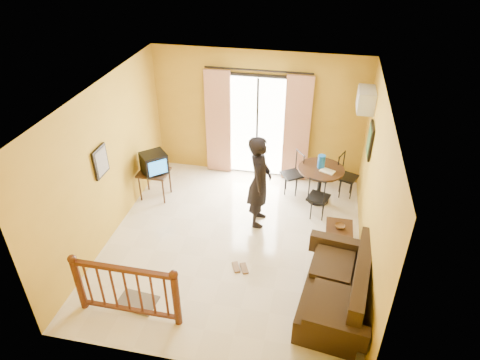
% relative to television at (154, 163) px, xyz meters
% --- Properties ---
extents(ground, '(5.00, 5.00, 0.00)m').
position_rel_television_xyz_m(ground, '(1.87, -1.11, -0.81)').
color(ground, beige).
rests_on(ground, ground).
extents(room_shell, '(5.00, 5.00, 5.00)m').
position_rel_television_xyz_m(room_shell, '(1.87, -1.11, 0.89)').
color(room_shell, white).
rests_on(room_shell, ground).
extents(balcony_door, '(2.25, 0.14, 2.46)m').
position_rel_television_xyz_m(balcony_door, '(1.87, 1.32, 0.37)').
color(balcony_door, black).
rests_on(balcony_door, ground).
extents(tv_table, '(0.60, 0.50, 0.60)m').
position_rel_television_xyz_m(tv_table, '(-0.03, 0.00, -0.29)').
color(tv_table, black).
rests_on(tv_table, ground).
extents(television, '(0.63, 0.63, 0.42)m').
position_rel_television_xyz_m(television, '(0.00, 0.00, 0.00)').
color(television, black).
rests_on(television, tv_table).
extents(picture_left, '(0.05, 0.42, 0.52)m').
position_rel_television_xyz_m(picture_left, '(-0.35, -1.31, 0.74)').
color(picture_left, black).
rests_on(picture_left, room_shell).
extents(dining_table, '(0.92, 0.92, 0.77)m').
position_rel_television_xyz_m(dining_table, '(3.30, 0.54, -0.21)').
color(dining_table, black).
rests_on(dining_table, ground).
extents(water_jug, '(0.15, 0.15, 0.27)m').
position_rel_television_xyz_m(water_jug, '(3.29, 0.58, 0.09)').
color(water_jug, '#1356B3').
rests_on(water_jug, dining_table).
extents(serving_tray, '(0.33, 0.28, 0.02)m').
position_rel_television_xyz_m(serving_tray, '(3.42, 0.44, -0.04)').
color(serving_tray, beige).
rests_on(serving_tray, dining_table).
extents(dining_chairs, '(1.67, 1.37, 0.95)m').
position_rel_television_xyz_m(dining_chairs, '(3.29, 0.51, -0.81)').
color(dining_chairs, black).
rests_on(dining_chairs, ground).
extents(air_conditioner, '(0.31, 0.60, 0.40)m').
position_rel_television_xyz_m(air_conditioner, '(3.96, 0.84, 1.34)').
color(air_conditioner, silver).
rests_on(air_conditioner, room_shell).
extents(botanical_print, '(0.05, 0.50, 0.60)m').
position_rel_television_xyz_m(botanical_print, '(4.08, 0.19, 0.84)').
color(botanical_print, black).
rests_on(botanical_print, room_shell).
extents(coffee_table, '(0.47, 0.84, 0.37)m').
position_rel_television_xyz_m(coffee_table, '(3.72, -0.92, -0.56)').
color(coffee_table, black).
rests_on(coffee_table, ground).
extents(bowl, '(0.19, 0.19, 0.06)m').
position_rel_television_xyz_m(bowl, '(3.72, -0.77, -0.41)').
color(bowl, brown).
rests_on(bowl, coffee_table).
extents(sofa, '(1.11, 2.01, 0.91)m').
position_rel_television_xyz_m(sofa, '(3.73, -2.23, -0.48)').
color(sofa, black).
rests_on(sofa, ground).
extents(standing_person, '(0.46, 0.68, 1.82)m').
position_rel_television_xyz_m(standing_person, '(2.21, -0.40, 0.09)').
color(standing_person, black).
rests_on(standing_person, ground).
extents(stair_balustrade, '(1.63, 0.13, 1.04)m').
position_rel_television_xyz_m(stair_balustrade, '(0.72, -3.01, -0.25)').
color(stair_balustrade, '#471E0F').
rests_on(stair_balustrade, ground).
extents(doormat, '(0.63, 0.45, 0.02)m').
position_rel_television_xyz_m(doormat, '(0.71, -2.78, -0.80)').
color(doormat, '#5C5349').
rests_on(doormat, ground).
extents(sandals, '(0.33, 0.27, 0.03)m').
position_rel_television_xyz_m(sandals, '(2.12, -1.74, -0.80)').
color(sandals, brown).
rests_on(sandals, ground).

